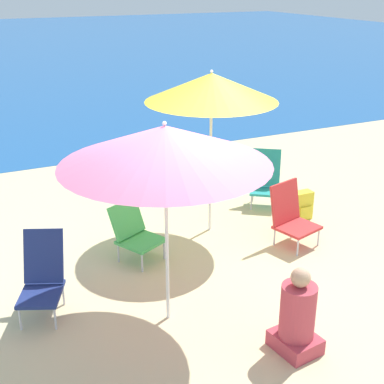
{
  "coord_description": "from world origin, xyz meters",
  "views": [
    {
      "loc": [
        -2.4,
        -4.87,
        3.34
      ],
      "look_at": [
        0.08,
        0.36,
        1.0
      ],
      "focal_mm": 50.0,
      "sensor_mm": 36.0,
      "label": 1
    }
  ],
  "objects_px": {
    "beach_chair_green": "(134,231)",
    "beach_chair_teal": "(265,178)",
    "person_seated_near": "(297,318)",
    "beach_chair_navy": "(42,275)",
    "beach_umbrella_pink": "(165,145)",
    "beach_chair_red": "(291,214)",
    "backpack_yellow": "(302,206)",
    "beach_umbrella_yellow": "(211,87)"
  },
  "relations": [
    {
      "from": "beach_umbrella_pink",
      "to": "beach_chair_navy",
      "type": "xyz_separation_m",
      "value": [
        -1.13,
        0.7,
        -1.46
      ]
    },
    {
      "from": "beach_chair_red",
      "to": "beach_chair_teal",
      "type": "bearing_deg",
      "value": 56.06
    },
    {
      "from": "beach_umbrella_yellow",
      "to": "beach_chair_teal",
      "type": "bearing_deg",
      "value": 20.92
    },
    {
      "from": "person_seated_near",
      "to": "beach_chair_green",
      "type": "bearing_deg",
      "value": 100.85
    },
    {
      "from": "beach_chair_teal",
      "to": "person_seated_near",
      "type": "relative_size",
      "value": 0.97
    },
    {
      "from": "person_seated_near",
      "to": "beach_chair_teal",
      "type": "bearing_deg",
      "value": 54.89
    },
    {
      "from": "beach_chair_teal",
      "to": "beach_chair_green",
      "type": "bearing_deg",
      "value": -126.83
    },
    {
      "from": "beach_chair_teal",
      "to": "backpack_yellow",
      "type": "bearing_deg",
      "value": -39.8
    },
    {
      "from": "beach_umbrella_pink",
      "to": "backpack_yellow",
      "type": "relative_size",
      "value": 4.96
    },
    {
      "from": "beach_chair_green",
      "to": "person_seated_near",
      "type": "xyz_separation_m",
      "value": [
        0.77,
        -2.36,
        -0.02
      ]
    },
    {
      "from": "beach_chair_navy",
      "to": "backpack_yellow",
      "type": "height_order",
      "value": "beach_chair_navy"
    },
    {
      "from": "person_seated_near",
      "to": "backpack_yellow",
      "type": "relative_size",
      "value": 2.08
    },
    {
      "from": "beach_chair_green",
      "to": "beach_chair_teal",
      "type": "bearing_deg",
      "value": -8.94
    },
    {
      "from": "beach_umbrella_yellow",
      "to": "beach_chair_green",
      "type": "distance_m",
      "value": 2.08
    },
    {
      "from": "beach_umbrella_pink",
      "to": "beach_chair_red",
      "type": "xyz_separation_m",
      "value": [
        2.15,
        0.89,
        -1.48
      ]
    },
    {
      "from": "beach_chair_navy",
      "to": "backpack_yellow",
      "type": "bearing_deg",
      "value": 34.15
    },
    {
      "from": "beach_chair_green",
      "to": "person_seated_near",
      "type": "distance_m",
      "value": 2.49
    },
    {
      "from": "person_seated_near",
      "to": "backpack_yellow",
      "type": "xyz_separation_m",
      "value": [
        1.86,
        2.43,
        -0.15
      ]
    },
    {
      "from": "beach_chair_red",
      "to": "backpack_yellow",
      "type": "bearing_deg",
      "value": 26.42
    },
    {
      "from": "beach_umbrella_pink",
      "to": "person_seated_near",
      "type": "distance_m",
      "value": 2.04
    },
    {
      "from": "beach_chair_teal",
      "to": "person_seated_near",
      "type": "distance_m",
      "value": 3.57
    },
    {
      "from": "beach_chair_navy",
      "to": "beach_chair_red",
      "type": "relative_size",
      "value": 1.04
    },
    {
      "from": "beach_umbrella_yellow",
      "to": "beach_chair_red",
      "type": "height_order",
      "value": "beach_umbrella_yellow"
    },
    {
      "from": "beach_chair_teal",
      "to": "beach_chair_navy",
      "type": "distance_m",
      "value": 3.97
    },
    {
      "from": "beach_chair_teal",
      "to": "beach_chair_red",
      "type": "xyz_separation_m",
      "value": [
        -0.42,
        -1.27,
        -0.02
      ]
    },
    {
      "from": "beach_umbrella_pink",
      "to": "beach_chair_navy",
      "type": "relative_size",
      "value": 2.46
    },
    {
      "from": "beach_chair_navy",
      "to": "beach_chair_green",
      "type": "xyz_separation_m",
      "value": [
        1.26,
        0.67,
        -0.05
      ]
    },
    {
      "from": "beach_chair_red",
      "to": "beach_chair_green",
      "type": "relative_size",
      "value": 1.14
    },
    {
      "from": "person_seated_near",
      "to": "backpack_yellow",
      "type": "distance_m",
      "value": 3.07
    },
    {
      "from": "backpack_yellow",
      "to": "beach_chair_teal",
      "type": "bearing_deg",
      "value": 104.97
    },
    {
      "from": "beach_chair_navy",
      "to": "person_seated_near",
      "type": "xyz_separation_m",
      "value": [
        2.03,
        -1.69,
        -0.07
      ]
    },
    {
      "from": "beach_chair_navy",
      "to": "beach_chair_red",
      "type": "height_order",
      "value": "beach_chair_navy"
    },
    {
      "from": "beach_umbrella_pink",
      "to": "beach_chair_teal",
      "type": "relative_size",
      "value": 2.47
    },
    {
      "from": "beach_umbrella_pink",
      "to": "beach_chair_teal",
      "type": "distance_m",
      "value": 3.65
    },
    {
      "from": "beach_umbrella_yellow",
      "to": "beach_umbrella_pink",
      "type": "relative_size",
      "value": 1.06
    },
    {
      "from": "person_seated_near",
      "to": "beach_chair_red",
      "type": "bearing_deg",
      "value": 49.19
    },
    {
      "from": "beach_umbrella_yellow",
      "to": "backpack_yellow",
      "type": "distance_m",
      "value": 2.3
    },
    {
      "from": "beach_umbrella_yellow",
      "to": "person_seated_near",
      "type": "distance_m",
      "value": 3.2
    },
    {
      "from": "beach_umbrella_pink",
      "to": "beach_chair_teal",
      "type": "xyz_separation_m",
      "value": [
        2.56,
        2.16,
        -1.46
      ]
    },
    {
      "from": "beach_chair_teal",
      "to": "beach_umbrella_yellow",
      "type": "bearing_deg",
      "value": -123.85
    },
    {
      "from": "beach_chair_teal",
      "to": "backpack_yellow",
      "type": "relative_size",
      "value": 2.01
    },
    {
      "from": "beach_chair_teal",
      "to": "beach_chair_navy",
      "type": "xyz_separation_m",
      "value": [
        -3.7,
        -1.46,
        -0.0
      ]
    }
  ]
}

